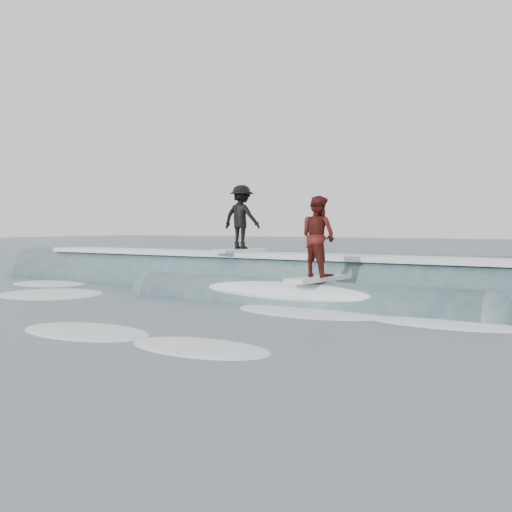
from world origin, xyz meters
The scene contains 6 objects.
ground centered at (0.00, 0.00, 0.00)m, with size 160.00×160.00×0.00m, color #3D5159.
breaking_wave centered at (0.33, 2.69, 0.04)m, with size 23.90×3.85×2.15m.
surfer_black centered at (-1.13, 3.09, 2.15)m, with size 1.29×2.07×2.04m.
surfer_red centered at (2.48, 0.89, 1.61)m, with size 1.13×2.06×2.03m.
whitewater centered at (-0.22, -1.26, 0.00)m, with size 15.64×7.01×0.10m.
far_swells centered at (-0.96, 17.65, 0.00)m, with size 43.09×8.65×0.80m.
Camera 1 is at (8.35, -11.47, 1.93)m, focal length 40.00 mm.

